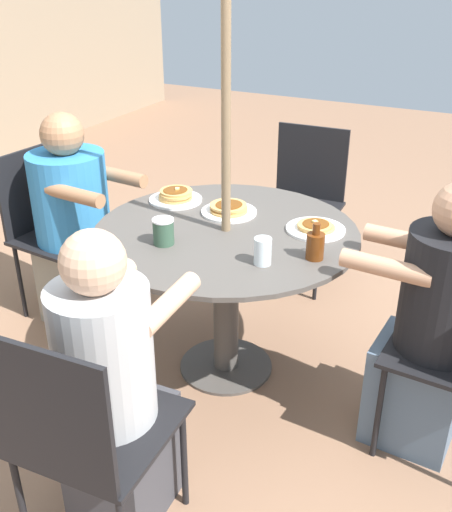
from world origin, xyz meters
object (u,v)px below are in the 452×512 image
pancake_plate_a (229,210)px  diner_north (431,332)px  drinking_glass_a (263,251)px  syrup_bottle (315,245)px  pancake_plate_b (316,228)px  patio_chair_south (53,222)px  patio_chair_west (80,430)px  pancake_plate_c (176,197)px  patio_table (226,261)px  diner_west (113,395)px  diner_south (78,232)px  coffee_cup (163,231)px  patio_chair_east (303,194)px

pancake_plate_a → diner_north: bearing=-103.1°
drinking_glass_a → syrup_bottle: bearing=-50.1°
pancake_plate_b → syrup_bottle: 0.27m
patio_chair_south → patio_chair_west: 1.66m
pancake_plate_c → syrup_bottle: size_ratio=1.72×
patio_table → diner_west: 0.92m
pancake_plate_a → pancake_plate_c: bearing=86.5°
pancake_plate_a → syrup_bottle: (-0.26, -0.51, 0.04)m
patio_chair_west → pancake_plate_c: bearing=105.5°
diner_south → diner_west: bearing=48.8°
patio_chair_west → coffee_cup: patio_chair_west is taller
patio_chair_south → syrup_bottle: 1.57m
diner_south → diner_west: (-0.99, -0.97, 0.01)m
patio_chair_west → patio_table: bearing=90.0°
pancake_plate_a → diner_west: bearing=-173.3°
drinking_glass_a → diner_south: bearing=76.2°
diner_north → pancake_plate_c: diner_north is taller
patio_chair_east → pancake_plate_c: bearing=67.5°
patio_table → diner_west: (-0.92, -0.05, -0.06)m
pancake_plate_a → syrup_bottle: syrup_bottle is taller
diner_north → pancake_plate_b: size_ratio=4.38×
patio_table → pancake_plate_a: (0.18, 0.07, 0.17)m
patio_chair_west → syrup_bottle: (1.01, -0.37, 0.27)m
diner_south → drinking_glass_a: size_ratio=10.50×
diner_south → patio_chair_south: bearing=-90.0°
diner_west → syrup_bottle: size_ratio=7.47×
diner_north → pancake_plate_c: size_ratio=4.38×
diner_west → coffee_cup: (0.67, 0.22, 0.28)m
patio_chair_east → pancake_plate_b: bearing=110.8°
coffee_cup → drinking_glass_a: 0.44m
pancake_plate_a → patio_chair_east: bearing=-2.1°
patio_table → syrup_bottle: syrup_bottle is taller
patio_chair_east → patio_chair_south: same height
diner_west → syrup_bottle: 0.96m
diner_north → patio_chair_south: 2.02m
pancake_plate_a → pancake_plate_c: size_ratio=1.00×
coffee_cup → drinking_glass_a: (0.02, -0.44, -0.00)m
patio_chair_west → drinking_glass_a: (0.88, -0.21, 0.27)m
diner_west → drinking_glass_a: size_ratio=10.38×
patio_chair_east → drinking_glass_a: patio_chair_east is taller
patio_table → pancake_plate_b: size_ratio=4.50×
pancake_plate_b → coffee_cup: size_ratio=2.33×
patio_chair_east → pancake_plate_c: (-0.90, 0.34, 0.24)m
drinking_glass_a → patio_chair_east: bearing=13.4°
patio_table → drinking_glass_a: (-0.22, -0.27, 0.21)m
pancake_plate_c → patio_table: bearing=-117.2°
diner_west → syrup_bottle: diner_west is taller
pancake_plate_b → drinking_glass_a: 0.40m
patio_chair_west → coffee_cup: (0.85, 0.23, 0.27)m
patio_chair_east → drinking_glass_a: bearing=101.3°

